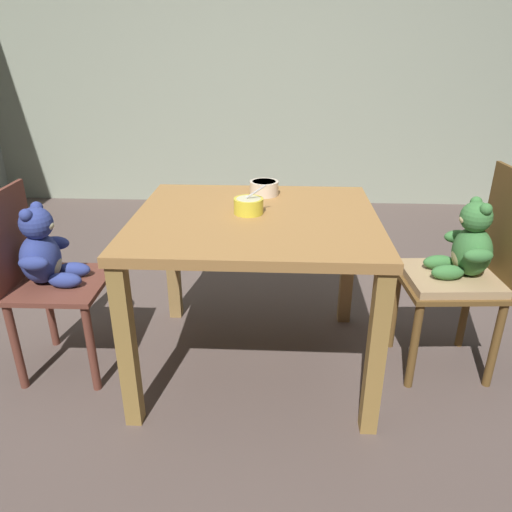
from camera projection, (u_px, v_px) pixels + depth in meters
name	position (u px, v px, depth m)	size (l,w,h in m)	color
ground_plane	(255.00, 365.00, 2.30)	(5.20, 5.20, 0.04)	brown
wall_rear	(271.00, 45.00, 4.07)	(5.20, 0.08, 2.73)	#989F89
dining_table	(255.00, 239.00, 2.04)	(1.01, 0.91, 0.74)	#A1713C
teddy_chair_near_left	(45.00, 263.00, 2.06)	(0.39, 0.39, 0.85)	brown
teddy_chair_near_right	(464.00, 262.00, 2.06)	(0.43, 0.39, 0.93)	brown
porridge_bowl_yellow_center	(249.00, 205.00, 2.00)	(0.13, 0.12, 0.13)	yellow
porridge_bowl_cream_far_center	(264.00, 188.00, 2.25)	(0.13, 0.13, 0.06)	beige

